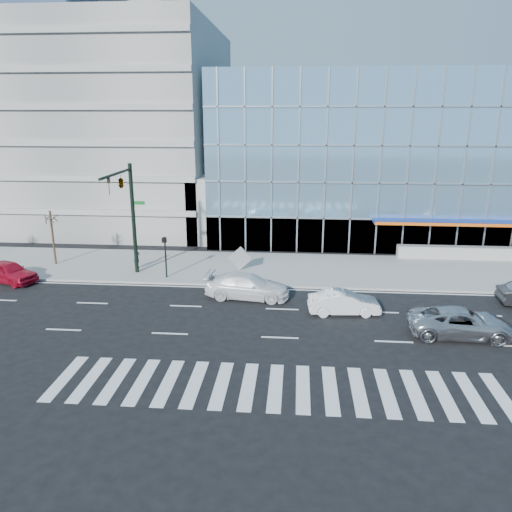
{
  "coord_description": "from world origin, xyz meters",
  "views": [
    {
      "loc": [
        0.76,
        -28.41,
        11.68
      ],
      "look_at": [
        -1.87,
        3.0,
        2.48
      ],
      "focal_mm": 35.0,
      "sensor_mm": 36.0,
      "label": 1
    }
  ],
  "objects_px": {
    "silver_suv": "(461,323)",
    "white_sedan": "(344,303)",
    "street_tree_near": "(51,218)",
    "pedestrian": "(137,257)",
    "traffic_signal": "(125,195)",
    "white_suv": "(247,286)",
    "tilted_panel": "(240,258)",
    "ped_signal_post": "(165,251)",
    "red_sedan": "(8,272)"
  },
  "relations": [
    {
      "from": "street_tree_near",
      "to": "tilted_panel",
      "type": "bearing_deg",
      "value": -1.56
    },
    {
      "from": "ped_signal_post",
      "to": "silver_suv",
      "type": "bearing_deg",
      "value": -23.52
    },
    {
      "from": "street_tree_near",
      "to": "white_sedan",
      "type": "xyz_separation_m",
      "value": [
        21.67,
        -7.87,
        -3.08
      ]
    },
    {
      "from": "street_tree_near",
      "to": "tilted_panel",
      "type": "height_order",
      "value": "street_tree_near"
    },
    {
      "from": "traffic_signal",
      "to": "ped_signal_post",
      "type": "height_order",
      "value": "traffic_signal"
    },
    {
      "from": "silver_suv",
      "to": "white_sedan",
      "type": "xyz_separation_m",
      "value": [
        -6.0,
        2.6,
        -0.07
      ]
    },
    {
      "from": "white_suv",
      "to": "pedestrian",
      "type": "xyz_separation_m",
      "value": [
        -8.93,
        5.09,
        0.29
      ]
    },
    {
      "from": "street_tree_near",
      "to": "pedestrian",
      "type": "xyz_separation_m",
      "value": [
        6.74,
        -0.61,
        -2.7
      ]
    },
    {
      "from": "traffic_signal",
      "to": "pedestrian",
      "type": "xyz_separation_m",
      "value": [
        -0.26,
        2.32,
        -5.09
      ]
    },
    {
      "from": "white_sedan",
      "to": "silver_suv",
      "type": "bearing_deg",
      "value": -117.71
    },
    {
      "from": "traffic_signal",
      "to": "tilted_panel",
      "type": "bearing_deg",
      "value": 18.44
    },
    {
      "from": "traffic_signal",
      "to": "white_sedan",
      "type": "xyz_separation_m",
      "value": [
        14.67,
        -4.94,
        -5.47
      ]
    },
    {
      "from": "traffic_signal",
      "to": "white_suv",
      "type": "bearing_deg",
      "value": -17.72
    },
    {
      "from": "white_suv",
      "to": "tilted_panel",
      "type": "relative_size",
      "value": 4.18
    },
    {
      "from": "white_sedan",
      "to": "pedestrian",
      "type": "relative_size",
      "value": 2.28
    },
    {
      "from": "street_tree_near",
      "to": "white_sedan",
      "type": "height_order",
      "value": "street_tree_near"
    },
    {
      "from": "red_sedan",
      "to": "tilted_panel",
      "type": "relative_size",
      "value": 3.44
    },
    {
      "from": "traffic_signal",
      "to": "white_suv",
      "type": "height_order",
      "value": "traffic_signal"
    },
    {
      "from": "ped_signal_post",
      "to": "silver_suv",
      "type": "xyz_separation_m",
      "value": [
        18.17,
        -7.91,
        -1.38
      ]
    },
    {
      "from": "white_suv",
      "to": "white_sedan",
      "type": "relative_size",
      "value": 1.28
    },
    {
      "from": "ped_signal_post",
      "to": "white_suv",
      "type": "xyz_separation_m",
      "value": [
        6.17,
        -3.14,
        -1.35
      ]
    },
    {
      "from": "tilted_panel",
      "to": "white_sedan",
      "type": "bearing_deg",
      "value": -51.1
    },
    {
      "from": "traffic_signal",
      "to": "ped_signal_post",
      "type": "distance_m",
      "value": 4.75
    },
    {
      "from": "silver_suv",
      "to": "pedestrian",
      "type": "relative_size",
      "value": 2.97
    },
    {
      "from": "white_suv",
      "to": "red_sedan",
      "type": "relative_size",
      "value": 1.21
    },
    {
      "from": "white_sedan",
      "to": "pedestrian",
      "type": "height_order",
      "value": "pedestrian"
    },
    {
      "from": "tilted_panel",
      "to": "silver_suv",
      "type": "bearing_deg",
      "value": -42.13
    },
    {
      "from": "ped_signal_post",
      "to": "tilted_panel",
      "type": "xyz_separation_m",
      "value": [
        5.1,
        2.16,
        -1.07
      ]
    },
    {
      "from": "red_sedan",
      "to": "tilted_panel",
      "type": "bearing_deg",
      "value": -57.29
    },
    {
      "from": "white_suv",
      "to": "red_sedan",
      "type": "distance_m",
      "value": 17.21
    },
    {
      "from": "pedestrian",
      "to": "tilted_panel",
      "type": "height_order",
      "value": "pedestrian"
    },
    {
      "from": "traffic_signal",
      "to": "tilted_panel",
      "type": "xyz_separation_m",
      "value": [
        7.6,
        2.53,
        -5.1
      ]
    },
    {
      "from": "ped_signal_post",
      "to": "silver_suv",
      "type": "height_order",
      "value": "ped_signal_post"
    },
    {
      "from": "white_suv",
      "to": "white_sedan",
      "type": "height_order",
      "value": "white_suv"
    },
    {
      "from": "ped_signal_post",
      "to": "red_sedan",
      "type": "height_order",
      "value": "ped_signal_post"
    },
    {
      "from": "traffic_signal",
      "to": "street_tree_near",
      "type": "relative_size",
      "value": 1.89
    },
    {
      "from": "ped_signal_post",
      "to": "tilted_panel",
      "type": "height_order",
      "value": "ped_signal_post"
    },
    {
      "from": "ped_signal_post",
      "to": "street_tree_near",
      "type": "distance_m",
      "value": 9.97
    },
    {
      "from": "ped_signal_post",
      "to": "street_tree_near",
      "type": "relative_size",
      "value": 0.71
    },
    {
      "from": "street_tree_near",
      "to": "pedestrian",
      "type": "bearing_deg",
      "value": -5.17
    },
    {
      "from": "street_tree_near",
      "to": "red_sedan",
      "type": "distance_m",
      "value": 5.27
    },
    {
      "from": "white_suv",
      "to": "ped_signal_post",
      "type": "bearing_deg",
      "value": 68.09
    },
    {
      "from": "white_sedan",
      "to": "red_sedan",
      "type": "xyz_separation_m",
      "value": [
        -23.13,
        3.8,
        0.07
      ]
    },
    {
      "from": "white_suv",
      "to": "tilted_panel",
      "type": "distance_m",
      "value": 5.42
    },
    {
      "from": "red_sedan",
      "to": "tilted_panel",
      "type": "height_order",
      "value": "tilted_panel"
    },
    {
      "from": "tilted_panel",
      "to": "ped_signal_post",
      "type": "bearing_deg",
      "value": -161.59
    },
    {
      "from": "traffic_signal",
      "to": "ped_signal_post",
      "type": "xyz_separation_m",
      "value": [
        2.5,
        0.37,
        -4.02
      ]
    },
    {
      "from": "traffic_signal",
      "to": "white_suv",
      "type": "relative_size",
      "value": 1.47
    },
    {
      "from": "pedestrian",
      "to": "tilted_panel",
      "type": "distance_m",
      "value": 7.86
    },
    {
      "from": "ped_signal_post",
      "to": "tilted_panel",
      "type": "distance_m",
      "value": 5.64
    }
  ]
}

